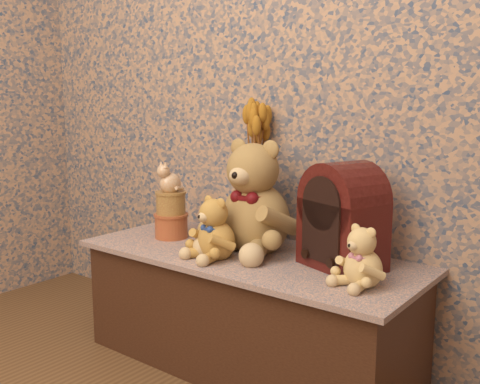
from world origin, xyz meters
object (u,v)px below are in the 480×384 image
object	(u,v)px
teddy_small	(363,253)
ceramic_vase	(256,213)
cathedral_radio	(343,215)
cat_figurine	(170,177)
teddy_medium	(216,225)
teddy_large	(256,191)
biscuit_tin_lower	(171,226)

from	to	relation	value
teddy_small	ceramic_vase	bearing A→B (deg)	175.28
cathedral_radio	cat_figurine	bearing A→B (deg)	-155.25
teddy_medium	cathedral_radio	size ratio (longest dim) A/B	0.66
teddy_large	ceramic_vase	size ratio (longest dim) A/B	2.08
ceramic_vase	biscuit_tin_lower	world-z (taller)	ceramic_vase
teddy_large	biscuit_tin_lower	size ratio (longest dim) A/B	3.36
teddy_small	cathedral_radio	size ratio (longest dim) A/B	0.56
teddy_small	cat_figurine	world-z (taller)	cat_figurine
teddy_large	ceramic_vase	world-z (taller)	teddy_large
teddy_medium	biscuit_tin_lower	bearing A→B (deg)	176.18
biscuit_tin_lower	teddy_medium	bearing A→B (deg)	-17.60
teddy_medium	cat_figurine	xyz separation A→B (m)	(-0.34, 0.11, 0.14)
ceramic_vase	teddy_medium	bearing A→B (deg)	-81.98
teddy_small	cathedral_radio	world-z (taller)	cathedral_radio
teddy_small	cat_figurine	size ratio (longest dim) A/B	1.58
teddy_large	ceramic_vase	distance (m)	0.19
teddy_large	cathedral_radio	xyz separation A→B (m)	(0.37, -0.00, -0.04)
cat_figurine	cathedral_radio	bearing A→B (deg)	19.61
teddy_large	cathedral_radio	bearing A→B (deg)	-3.31
cathedral_radio	ceramic_vase	xyz separation A→B (m)	(-0.46, 0.13, -0.07)
ceramic_vase	biscuit_tin_lower	xyz separation A→B (m)	(-0.29, -0.20, -0.06)
teddy_large	cathedral_radio	world-z (taller)	teddy_large
teddy_medium	cathedral_radio	bearing A→B (deg)	36.90
teddy_large	cat_figurine	size ratio (longest dim) A/B	3.50
ceramic_vase	teddy_large	bearing A→B (deg)	-54.43
teddy_medium	ceramic_vase	xyz separation A→B (m)	(-0.04, 0.30, -0.01)
cathedral_radio	ceramic_vase	world-z (taller)	cathedral_radio
teddy_medium	cat_figurine	distance (m)	0.38
cat_figurine	ceramic_vase	bearing A→B (deg)	48.07
cathedral_radio	teddy_medium	bearing A→B (deg)	-137.52
teddy_medium	ceramic_vase	world-z (taller)	teddy_medium
teddy_small	cathedral_radio	distance (m)	0.21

